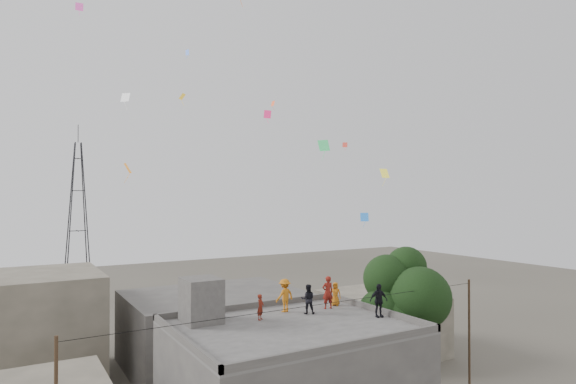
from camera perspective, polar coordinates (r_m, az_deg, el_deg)
name	(u,v)px	position (r m, az deg, el deg)	size (l,w,h in m)	color
parapet	(291,322)	(22.00, 0.33, -15.20)	(10.00, 8.00, 0.30)	#484543
stair_head_box	(201,300)	(22.76, -10.24, -12.50)	(1.60, 1.80, 2.00)	#484543
neighbor_north	(215,328)	(36.00, -8.68, -15.62)	(12.00, 9.00, 5.00)	#484543
neighbor_northwest	(22,330)	(35.30, -29.00, -14.15)	(9.00, 8.00, 7.00)	#5C5548
neighbor_east	(381,322)	(38.88, 10.96, -14.94)	(7.00, 8.00, 4.40)	#5C5548
tree	(404,305)	(26.88, 13.63, -12.84)	(4.90, 4.60, 9.10)	black
transmission_tower	(78,222)	(58.78, -23.67, -3.29)	(2.97, 2.97, 20.01)	black
person_red_adult	(328,292)	(25.18, 4.72, -11.76)	(0.60, 0.40, 1.66)	maroon
person_orange_child	(335,294)	(25.94, 5.63, -11.93)	(0.60, 0.39, 1.22)	#C06B15
person_dark_child	(308,299)	(24.06, 2.37, -12.56)	(0.69, 0.54, 1.43)	black
person_dark_adult	(379,300)	(23.78, 10.68, -12.52)	(0.92, 0.38, 1.57)	black
person_orange_adult	(285,295)	(24.44, -0.40, -12.14)	(1.05, 0.60, 1.63)	#C87016
person_red_child	(260,307)	(22.96, -3.28, -13.45)	(0.43, 0.28, 1.18)	maroon
kites	(261,122)	(28.36, -3.21, 8.30)	(20.23, 15.61, 12.36)	orange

